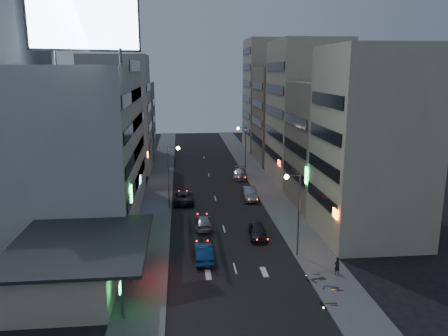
{
  "coord_description": "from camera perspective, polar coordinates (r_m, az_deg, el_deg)",
  "views": [
    {
      "loc": [
        -4.64,
        -32.23,
        17.62
      ],
      "look_at": [
        0.24,
        16.35,
        6.53
      ],
      "focal_mm": 35.0,
      "sensor_mm": 36.0,
      "label": 1
    }
  ],
  "objects": [
    {
      "name": "scooter_black_b",
      "position": [
        39.49,
        12.84,
        -12.91
      ],
      "size": [
        1.19,
        2.02,
        1.17
      ],
      "primitive_type": null,
      "rotation": [
        0.0,
        0.0,
        1.88
      ],
      "color": "black",
      "rests_on": "sidewalk_right"
    },
    {
      "name": "scooter_silver_b",
      "position": [
        40.12,
        12.44,
        -12.6
      ],
      "size": [
        1.06,
        1.71,
        0.99
      ],
      "primitive_type": null,
      "rotation": [
        0.0,
        0.0,
        1.22
      ],
      "color": "#A1A5A9",
      "rests_on": "sidewalk_right"
    },
    {
      "name": "street_lamp_left",
      "position": [
        55.61,
        -6.9,
        -0.03
      ],
      "size": [
        1.6,
        0.44,
        8.02
      ],
      "color": "#595B60",
      "rests_on": "sidewalk_left"
    },
    {
      "name": "ground",
      "position": [
        37.03,
        2.24,
        -15.63
      ],
      "size": [
        180.0,
        180.0,
        0.0
      ],
      "primitive_type": "plane",
      "color": "black",
      "rests_on": "ground"
    },
    {
      "name": "parked_car_right_mid",
      "position": [
        60.52,
        3.38,
        -3.34
      ],
      "size": [
        1.98,
        5.09,
        1.65
      ],
      "primitive_type": "imported",
      "rotation": [
        0.0,
        0.0,
        -0.05
      ],
      "color": "#989B9F",
      "rests_on": "ground"
    },
    {
      "name": "parked_car_left",
      "position": [
        59.22,
        -5.35,
        -3.78
      ],
      "size": [
        2.66,
        5.68,
        1.57
      ],
      "primitive_type": "imported",
      "rotation": [
        0.0,
        0.0,
        3.15
      ],
      "color": "#26262B",
      "rests_on": "ground"
    },
    {
      "name": "food_court",
      "position": [
        38.76,
        -19.45,
        -11.78
      ],
      "size": [
        11.0,
        13.0,
        3.88
      ],
      "color": "#BBB392",
      "rests_on": "ground"
    },
    {
      "name": "street_lamp_right_far",
      "position": [
        74.02,
        2.53,
        3.25
      ],
      "size": [
        1.6,
        0.44,
        8.02
      ],
      "color": "#595B60",
      "rests_on": "sidewalk_right"
    },
    {
      "name": "sidewalk_right",
      "position": [
        65.89,
        5.54,
        -2.72
      ],
      "size": [
        4.0,
        120.0,
        0.12
      ],
      "primitive_type": "cube",
      "color": "#4C4C4F",
      "rests_on": "ground"
    },
    {
      "name": "scooter_blue",
      "position": [
        38.07,
        14.94,
        -14.04
      ],
      "size": [
        1.37,
        2.02,
        1.18
      ],
      "primitive_type": null,
      "rotation": [
        0.0,
        0.0,
        1.15
      ],
      "color": "navy",
      "rests_on": "sidewalk_right"
    },
    {
      "name": "shophouse_far",
      "position": [
        70.35,
        10.58,
        7.18
      ],
      "size": [
        10.0,
        14.0,
        22.0
      ],
      "primitive_type": "cube",
      "color": "#BBB392",
      "rests_on": "ground"
    },
    {
      "name": "parked_car_right_far",
      "position": [
        72.02,
        2.04,
        -0.74
      ],
      "size": [
        2.87,
        5.6,
        1.55
      ],
      "primitive_type": "imported",
      "rotation": [
        0.0,
        0.0,
        -0.13
      ],
      "color": "#999BA1",
      "rests_on": "ground"
    },
    {
      "name": "road_car_blue",
      "position": [
        41.86,
        -2.67,
        -10.97
      ],
      "size": [
        1.63,
        4.64,
        1.53
      ],
      "primitive_type": "imported",
      "rotation": [
        0.0,
        0.0,
        3.14
      ],
      "color": "navy",
      "rests_on": "ground"
    },
    {
      "name": "scooter_silver_a",
      "position": [
        38.03,
        15.13,
        -14.23
      ],
      "size": [
        0.78,
        1.71,
        1.01
      ],
      "primitive_type": null,
      "rotation": [
        0.0,
        0.0,
        1.72
      ],
      "color": "#B9BDC2",
      "rests_on": "sidewalk_right"
    },
    {
      "name": "parked_car_right_near",
      "position": [
        47.19,
        4.44,
        -8.19
      ],
      "size": [
        2.11,
        4.54,
        1.51
      ],
      "primitive_type": "imported",
      "rotation": [
        0.0,
        0.0,
        -0.08
      ],
      "color": "#29282D",
      "rests_on": "ground"
    },
    {
      "name": "far_left_a",
      "position": [
        78.36,
        -13.78,
        6.85
      ],
      "size": [
        11.0,
        10.0,
        20.0
      ],
      "primitive_type": "cube",
      "color": "#B7B7B2",
      "rests_on": "ground"
    },
    {
      "name": "road_car_silver",
      "position": [
        49.91,
        -2.72,
        -7.06
      ],
      "size": [
        1.96,
        4.71,
        1.36
      ],
      "primitive_type": "imported",
      "rotation": [
        0.0,
        0.0,
        3.13
      ],
      "color": "#A3A5AB",
      "rests_on": "ground"
    },
    {
      "name": "white_building",
      "position": [
        54.36,
        -18.83,
        2.98
      ],
      "size": [
        14.0,
        24.0,
        18.0
      ],
      "primitive_type": "cube",
      "color": "#B7B7B2",
      "rests_on": "ground"
    },
    {
      "name": "sidewalk_left",
      "position": [
        64.75,
        -8.51,
        -3.09
      ],
      "size": [
        4.0,
        120.0,
        0.12
      ],
      "primitive_type": "cube",
      "color": "#4C4C4F",
      "rests_on": "ground"
    },
    {
      "name": "street_lamp_right_near",
      "position": [
        41.51,
        9.27,
        -4.55
      ],
      "size": [
        1.6,
        0.44,
        8.02
      ],
      "color": "#595B60",
      "rests_on": "sidewalk_right"
    },
    {
      "name": "far_left_b",
      "position": [
        91.51,
        -12.91,
        6.12
      ],
      "size": [
        12.0,
        10.0,
        15.0
      ],
      "primitive_type": "cube",
      "color": "gray",
      "rests_on": "ground"
    },
    {
      "name": "scooter_black_a",
      "position": [
        35.83,
        14.57,
        -15.98
      ],
      "size": [
        0.69,
        1.67,
        0.99
      ],
      "primitive_type": null,
      "rotation": [
        0.0,
        0.0,
        1.47
      ],
      "color": "black",
      "rests_on": "sidewalk_right"
    },
    {
      "name": "shophouse_mid",
      "position": [
        58.65,
        14.45,
        2.95
      ],
      "size": [
        11.0,
        12.0,
        16.0
      ],
      "primitive_type": "cube",
      "color": "gray",
      "rests_on": "ground"
    },
    {
      "name": "billboard",
      "position": [
        43.21,
        -17.71,
        17.58
      ],
      "size": [
        9.52,
        3.75,
        6.2
      ],
      "rotation": [
        0.0,
        0.0,
        0.35
      ],
      "color": "#595B60",
      "rests_on": "white_building"
    },
    {
      "name": "far_right_b",
      "position": [
        98.58,
        6.44,
        9.45
      ],
      "size": [
        12.0,
        12.0,
        24.0
      ],
      "primitive_type": "cube",
      "color": "#BBB392",
      "rests_on": "ground"
    },
    {
      "name": "shophouse_near",
      "position": [
        47.64,
        18.72,
        2.91
      ],
      "size": [
        10.0,
        11.0,
        20.0
      ],
      "primitive_type": "cube",
      "color": "#BBB392",
      "rests_on": "ground"
    },
    {
      "name": "far_right_a",
      "position": [
        85.1,
        8.04,
        6.86
      ],
      "size": [
        11.0,
        12.0,
        18.0
      ],
      "primitive_type": "cube",
      "color": "gray",
      "rests_on": "ground"
    },
    {
      "name": "person",
      "position": [
        40.1,
        14.55,
        -12.27
      ],
      "size": [
        0.68,
        0.56,
        1.59
      ],
      "primitive_type": "imported",
      "rotation": [
        0.0,
        0.0,
        3.49
      ],
      "color": "black",
      "rests_on": "sidewalk_right"
    }
  ]
}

